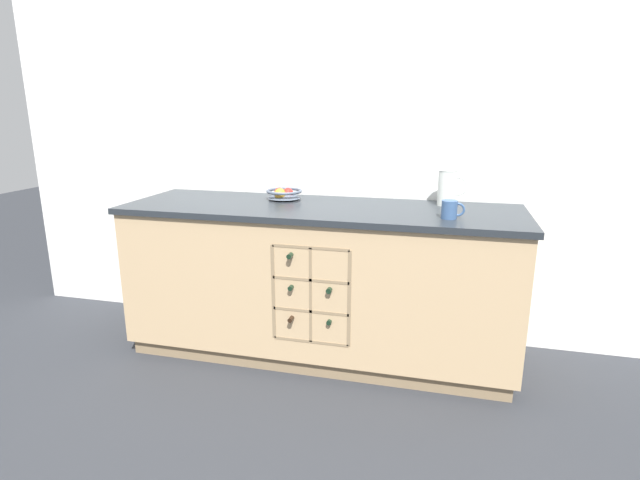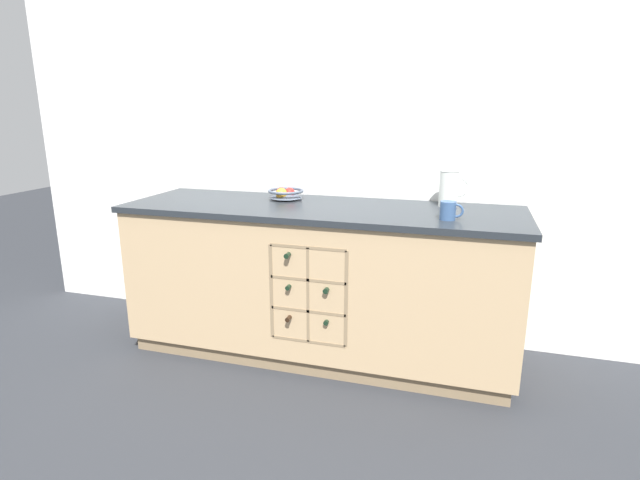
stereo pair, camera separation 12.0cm
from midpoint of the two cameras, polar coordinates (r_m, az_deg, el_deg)
ground_plane at (r=3.23m, az=1.09°, el=-12.50°), size 14.00×14.00×0.00m
back_wall at (r=3.28m, az=3.20°, el=11.16°), size 4.69×0.06×2.55m
kitchen_island at (r=3.04m, az=1.12°, el=-4.64°), size 2.33×0.75×0.93m
fruit_bowl at (r=3.15m, az=-2.88°, el=5.38°), size 0.22×0.22×0.08m
white_pitcher at (r=3.02m, az=15.66°, el=5.77°), size 0.17×0.11×0.21m
ceramic_mug at (r=2.66m, az=15.74°, el=3.25°), size 0.12×0.08×0.10m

